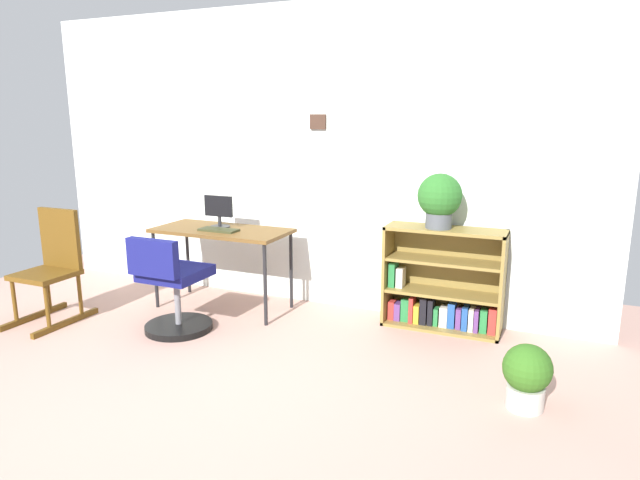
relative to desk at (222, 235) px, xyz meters
The scene contains 10 objects.
ground_plane 1.84m from the desk, 73.24° to the right, with size 6.24×6.24×0.00m, color tan.
wall_back 0.95m from the desk, 45.10° to the left, with size 5.20×0.12×2.56m.
desk is the anchor object (origin of this frame).
monitor 0.20m from the desk, 139.01° to the left, with size 0.27×0.17×0.28m.
keyboard 0.11m from the desk, 71.64° to the right, with size 0.33×0.14×0.02m, color #32351D.
office_chair 0.71m from the desk, 93.41° to the right, with size 0.52×0.55×0.78m.
rocking_chair 1.37m from the desk, 144.33° to the right, with size 0.42×0.64×0.91m.
bookshelf_low 1.88m from the desk, ahead, with size 0.91×0.30×0.80m.
potted_plant_on_shelf 1.85m from the desk, ahead, with size 0.33×0.33×0.42m.
potted_plant_floor 2.68m from the desk, 16.95° to the right, with size 0.28×0.28×0.38m.
Camera 1 is at (2.11, -2.25, 1.64)m, focal length 31.13 mm.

